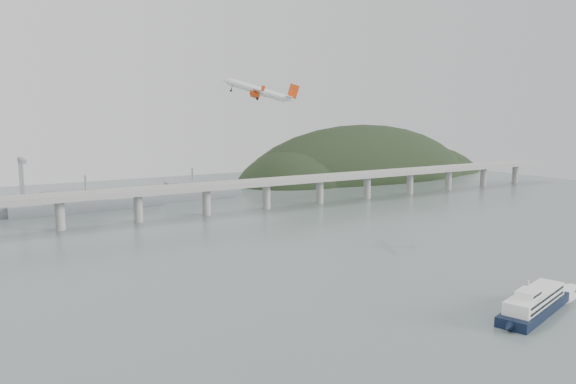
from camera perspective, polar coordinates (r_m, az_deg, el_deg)
ground at (r=234.45m, az=7.20°, el=-10.39°), size 900.00×900.00×0.00m
bridge at (r=401.63m, az=-11.08°, el=-0.11°), size 800.00×22.00×23.90m
headland at (r=666.41m, az=8.39°, el=-0.02°), size 365.00×155.00×156.00m
ferry at (r=230.82m, az=23.75°, el=-10.31°), size 74.80×29.00×14.42m
airliner at (r=302.44m, az=-2.94°, el=10.20°), size 37.59×35.99×15.35m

